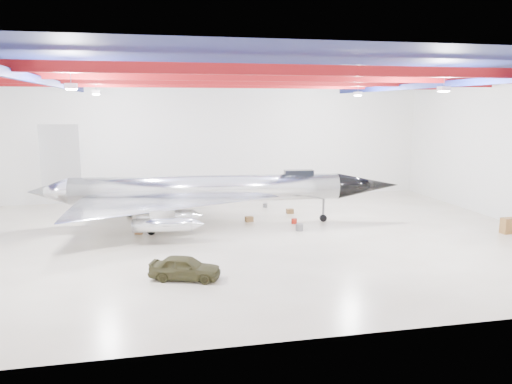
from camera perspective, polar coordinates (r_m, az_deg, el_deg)
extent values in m
plane|color=#B7AA92|center=(33.71, -0.69, -5.21)|extent=(40.00, 40.00, 0.00)
plane|color=silver|center=(47.46, -4.28, 5.90)|extent=(40.00, 0.00, 40.00)
plane|color=#0A0F38|center=(32.62, -0.73, 13.79)|extent=(40.00, 40.00, 0.00)
cube|color=maroon|center=(23.84, 3.63, 13.76)|extent=(39.50, 0.25, 0.50)
cube|color=maroon|center=(29.65, 0.43, 13.02)|extent=(39.50, 0.25, 0.50)
cube|color=maroon|center=(35.52, -1.70, 12.50)|extent=(39.50, 0.25, 0.50)
cube|color=maroon|center=(41.44, -3.22, 12.11)|extent=(39.50, 0.25, 0.50)
cube|color=#0E1654|center=(32.43, -22.46, 11.49)|extent=(0.25, 29.50, 0.40)
cube|color=#0E1654|center=(36.84, 18.29, 11.45)|extent=(0.25, 29.50, 0.40)
cube|color=silver|center=(26.18, -20.38, 11.30)|extent=(0.55, 0.55, 0.25)
cube|color=silver|center=(30.66, 20.67, 10.98)|extent=(0.55, 0.55, 0.25)
cube|color=silver|center=(38.10, -17.79, 10.81)|extent=(0.55, 0.55, 0.25)
cube|color=silver|center=(41.30, 11.57, 10.97)|extent=(0.55, 0.55, 0.25)
cylinder|color=silver|center=(36.82, -5.60, 0.39)|extent=(19.65, 3.71, 1.96)
cone|color=black|center=(39.02, 12.64, 0.74)|extent=(5.04, 2.39, 1.96)
cone|color=silver|center=(38.29, -22.67, 0.04)|extent=(3.10, 2.21, 1.96)
cube|color=silver|center=(37.71, -21.50, 3.87)|extent=(2.74, 0.36, 4.40)
cube|color=black|center=(37.43, 4.91, 2.15)|extent=(2.21, 0.97, 0.49)
cylinder|color=silver|center=(31.89, -10.63, -3.73)|extent=(3.78, 1.21, 0.88)
cylinder|color=silver|center=(34.27, -10.37, -2.77)|extent=(3.78, 1.21, 0.88)
cylinder|color=silver|center=(40.00, -9.87, -0.94)|extent=(3.78, 1.21, 0.88)
cylinder|color=silver|center=(42.40, -9.70, -0.32)|extent=(3.78, 1.21, 0.88)
cylinder|color=#59595B|center=(38.37, 7.71, -2.09)|extent=(0.18, 0.18, 1.76)
cylinder|color=black|center=(38.49, 7.69, -2.97)|extent=(0.56, 0.26, 0.55)
cylinder|color=#59595B|center=(34.92, -11.90, -3.40)|extent=(0.18, 0.18, 1.76)
cylinder|color=black|center=(35.07, -11.86, -4.37)|extent=(0.56, 0.26, 0.55)
cylinder|color=#59595B|center=(39.68, -11.29, -1.79)|extent=(0.18, 0.18, 1.76)
cylinder|color=black|center=(39.81, -11.27, -2.64)|extent=(0.56, 0.26, 0.55)
imported|color=#36341B|center=(25.95, -8.11, -8.54)|extent=(3.92, 2.58, 1.24)
cube|color=brown|center=(38.87, 27.00, -3.44)|extent=(1.24, 0.68, 1.10)
cube|color=olive|center=(35.46, -13.26, -4.42)|extent=(0.57, 0.49, 0.36)
cube|color=#9F1B0F|center=(39.69, -7.60, -2.72)|extent=(0.51, 0.41, 0.35)
cylinder|color=#59595B|center=(35.59, 4.98, -4.04)|extent=(0.61, 0.61, 0.47)
cube|color=olive|center=(41.05, 3.89, -2.21)|extent=(0.57, 0.46, 0.40)
cube|color=#59595B|center=(41.16, -14.24, -2.54)|extent=(0.45, 0.39, 0.28)
cylinder|color=#9F1B0F|center=(37.64, 4.38, -3.33)|extent=(0.47, 0.47, 0.39)
cube|color=olive|center=(38.14, -0.79, -3.11)|extent=(0.64, 0.54, 0.40)
cylinder|color=#59595B|center=(43.46, 1.04, -1.53)|extent=(0.52, 0.52, 0.36)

